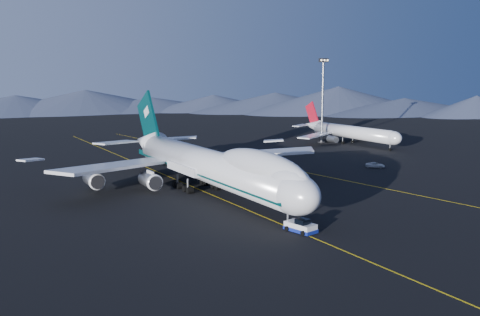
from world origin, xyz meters
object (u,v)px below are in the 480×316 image
second_jet (349,132)px  floodlight_mast (323,100)px  boeing_747 (209,165)px  pushback_tug (300,227)px  service_van (375,165)px

second_jet → floodlight_mast: 13.68m
boeing_747 → second_jet: size_ratio=1.57×
boeing_747 → floodlight_mast: size_ratio=2.57×
boeing_747 → pushback_tug: size_ratio=13.59×
pushback_tug → floodlight_mast: bearing=38.1°
pushback_tug → floodlight_mast: size_ratio=0.19×
service_van → floodlight_mast: bearing=25.0°
second_jet → service_van: second_jet is taller
pushback_tug → second_jet: bearing=33.1°
pushback_tug → floodlight_mast: (67.83, 78.22, 13.60)m
boeing_747 → second_jet: bearing=29.6°
boeing_747 → service_van: boeing_747 is taller
second_jet → boeing_747: bearing=-144.0°
boeing_747 → floodlight_mast: bearing=35.6°
second_jet → floodlight_mast: size_ratio=1.64×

